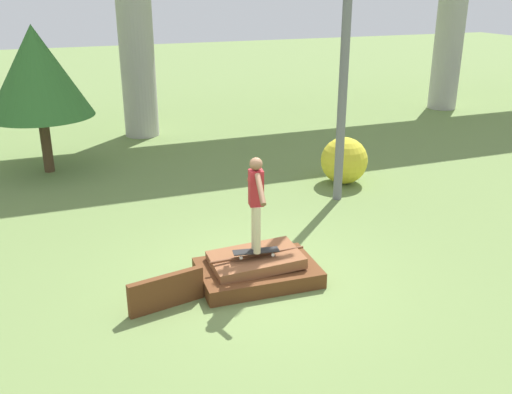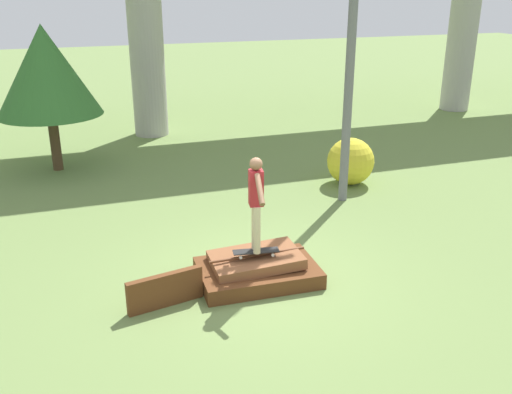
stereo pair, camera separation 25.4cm
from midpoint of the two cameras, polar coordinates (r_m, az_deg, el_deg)
ground_plane at (r=9.85m, az=-0.58°, el=-8.27°), size 80.00×80.00×0.00m
scrap_pile at (r=9.77m, az=-0.65°, el=-7.22°), size 2.06×1.39×0.50m
scrap_plank_loose at (r=9.09m, az=-9.76°, el=-9.30°), size 1.23×0.34×0.55m
skateboard at (r=9.53m, az=-0.77°, el=-5.47°), size 0.79×0.33×0.09m
skater at (r=9.15m, az=-0.79°, el=-0.12°), size 0.29×1.21×1.62m
utility_pole at (r=12.69m, az=8.42°, el=16.38°), size 1.30×0.20×7.48m
tree_behind_left at (r=15.81m, az=-21.53°, el=11.57°), size 2.68×2.68×3.81m
bush_yellow_flowering at (r=14.44m, az=8.31°, el=3.62°), size 1.17×1.17×1.17m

